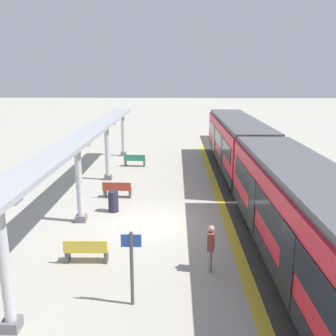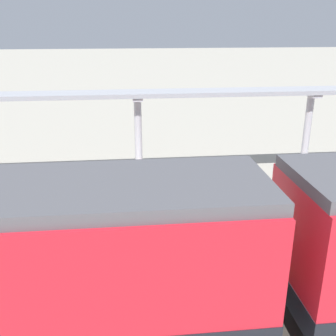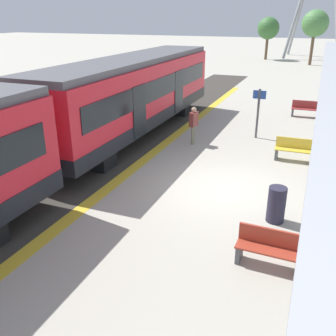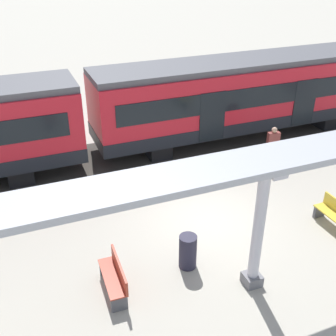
{
  "view_description": "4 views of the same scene",
  "coord_description": "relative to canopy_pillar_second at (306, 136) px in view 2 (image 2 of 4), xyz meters",
  "views": [
    {
      "loc": [
        -1.04,
        15.12,
        6.34
      ],
      "look_at": [
        -0.68,
        -2.37,
        1.91
      ],
      "focal_mm": 39.84,
      "sensor_mm": 36.0,
      "label": 1
    },
    {
      "loc": [
        -11.71,
        0.27,
        6.14
      ],
      "look_at": [
        0.41,
        -1.05,
        1.64
      ],
      "focal_mm": 42.65,
      "sensor_mm": 36.0,
      "label": 2
    },
    {
      "loc": [
        2.49,
        -10.76,
        5.17
      ],
      "look_at": [
        -0.82,
        -2.46,
        1.51
      ],
      "focal_mm": 40.14,
      "sensor_mm": 36.0,
      "label": 3
    },
    {
      "loc": [
        9.71,
        -5.15,
        7.8
      ],
      "look_at": [
        -0.81,
        -0.95,
        1.57
      ],
      "focal_mm": 44.34,
      "sensor_mm": 36.0,
      "label": 4
    }
  ],
  "objects": [
    {
      "name": "bench_near_end",
      "position": [
        -1.09,
        3.45,
        -1.35
      ],
      "size": [
        1.51,
        0.49,
        0.86
      ],
      "color": "#A23624",
      "rests_on": "ground"
    },
    {
      "name": "trash_bin",
      "position": [
        -1.23,
        5.5,
        -1.3
      ],
      "size": [
        0.48,
        0.48,
        0.99
      ],
      "primitive_type": "cylinder",
      "color": "#262537",
      "rests_on": "ground"
    },
    {
      "name": "tactile_edge_strip",
      "position": [
        -6.46,
        6.96,
        -1.79
      ],
      "size": [
        0.42,
        36.06,
        0.01
      ],
      "primitive_type": "cube",
      "color": "gold",
      "rests_on": "ground"
    },
    {
      "name": "canopy_pillar_second",
      "position": [
        0.0,
        0.0,
        0.0
      ],
      "size": [
        1.1,
        0.44,
        3.54
      ],
      "color": "slate",
      "rests_on": "ground"
    },
    {
      "name": "ground_plane",
      "position": [
        -3.11,
        6.96,
        -1.79
      ],
      "size": [
        176.0,
        176.0,
        0.0
      ],
      "primitive_type": "plane",
      "color": "#AAA597"
    },
    {
      "name": "bench_extra_slot",
      "position": [
        -1.1,
        10.43,
        -1.35
      ],
      "size": [
        1.51,
        0.46,
        0.86
      ],
      "color": "gold",
      "rests_on": "ground"
    },
    {
      "name": "canopy_beam",
      "position": [
        0.0,
        7.04,
        1.82
      ],
      "size": [
        1.2,
        28.81,
        0.16
      ],
      "primitive_type": "cube",
      "color": "#A8AAB2",
      "rests_on": "canopy_pillar_nearest"
    },
    {
      "name": "trackbed",
      "position": [
        -8.27,
        6.96,
        -1.79
      ],
      "size": [
        3.2,
        48.06,
        0.01
      ],
      "primitive_type": "cube",
      "color": "#38332D",
      "rests_on": "ground"
    },
    {
      "name": "canopy_pillar_third",
      "position": [
        0.0,
        6.76,
        0.0
      ],
      "size": [
        1.1,
        0.44,
        3.54
      ],
      "color": "slate",
      "rests_on": "ground"
    }
  ]
}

